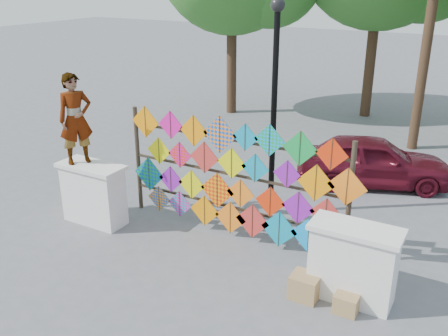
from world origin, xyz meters
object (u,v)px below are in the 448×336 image
(lamppost, at_px, (275,91))
(kite_rack, at_px, (235,179))
(vendor_woman, at_px, (75,119))
(sedan, at_px, (373,161))

(lamppost, bearing_deg, kite_rack, -98.63)
(vendor_woman, distance_m, lamppost, 3.98)
(vendor_woman, relative_size, sedan, 0.50)
(kite_rack, xyz_separation_m, sedan, (1.70, 3.93, -0.58))
(vendor_woman, xyz_separation_m, lamppost, (3.28, 2.20, 0.50))
(vendor_woman, bearing_deg, sedan, -14.47)
(sedan, bearing_deg, vendor_woman, 114.11)
(vendor_woman, xyz_separation_m, sedan, (4.79, 4.85, -1.57))
(sedan, distance_m, lamppost, 3.69)
(kite_rack, relative_size, sedan, 1.37)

